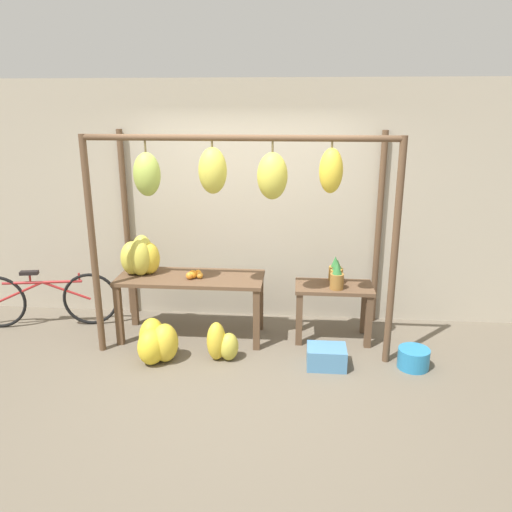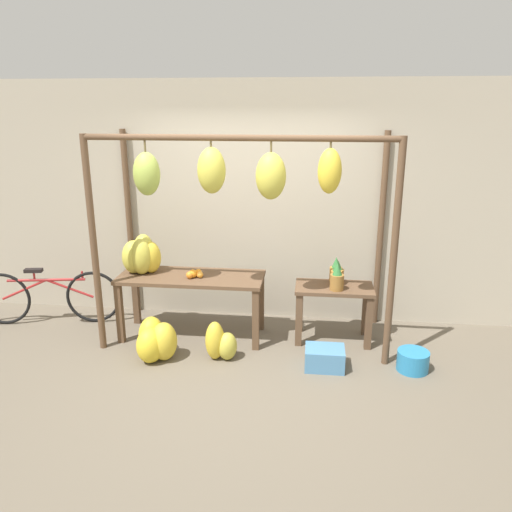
{
  "view_description": "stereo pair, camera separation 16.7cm",
  "coord_description": "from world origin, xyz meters",
  "px_view_note": "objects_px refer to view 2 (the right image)",
  "views": [
    {
      "loc": [
        0.55,
        -4.18,
        2.51
      ],
      "look_at": [
        0.12,
        0.9,
        0.97
      ],
      "focal_mm": 35.0,
      "sensor_mm": 36.0,
      "label": 1
    },
    {
      "loc": [
        0.72,
        -4.16,
        2.51
      ],
      "look_at": [
        0.12,
        0.9,
        0.97
      ],
      "focal_mm": 35.0,
      "sensor_mm": 36.0,
      "label": 2
    }
  ],
  "objects_px": {
    "banana_pile_ground_left": "(155,341)",
    "fruit_crate_white": "(325,358)",
    "parked_bicycle": "(48,297)",
    "banana_pile_on_table": "(142,256)",
    "pineapple_cluster": "(337,275)",
    "orange_pile": "(195,274)",
    "banana_pile_ground_right": "(220,343)",
    "blue_bucket": "(413,361)"
  },
  "relations": [
    {
      "from": "banana_pile_on_table",
      "to": "pineapple_cluster",
      "type": "distance_m",
      "value": 2.15
    },
    {
      "from": "orange_pile",
      "to": "fruit_crate_white",
      "type": "height_order",
      "value": "orange_pile"
    },
    {
      "from": "fruit_crate_white",
      "to": "parked_bicycle",
      "type": "bearing_deg",
      "value": 167.9
    },
    {
      "from": "pineapple_cluster",
      "to": "fruit_crate_white",
      "type": "xyz_separation_m",
      "value": [
        -0.12,
        -0.69,
        -0.64
      ]
    },
    {
      "from": "fruit_crate_white",
      "to": "parked_bicycle",
      "type": "xyz_separation_m",
      "value": [
        -3.25,
        0.7,
        0.23
      ]
    },
    {
      "from": "banana_pile_ground_left",
      "to": "banana_pile_ground_right",
      "type": "height_order",
      "value": "banana_pile_ground_left"
    },
    {
      "from": "banana_pile_on_table",
      "to": "parked_bicycle",
      "type": "xyz_separation_m",
      "value": [
        -1.22,
        0.09,
        -0.58
      ]
    },
    {
      "from": "parked_bicycle",
      "to": "banana_pile_on_table",
      "type": "bearing_deg",
      "value": -4.07
    },
    {
      "from": "blue_bucket",
      "to": "parked_bicycle",
      "type": "distance_m",
      "value": 4.17
    },
    {
      "from": "fruit_crate_white",
      "to": "parked_bicycle",
      "type": "relative_size",
      "value": 0.23
    },
    {
      "from": "pineapple_cluster",
      "to": "blue_bucket",
      "type": "height_order",
      "value": "pineapple_cluster"
    },
    {
      "from": "banana_pile_on_table",
      "to": "banana_pile_ground_left",
      "type": "height_order",
      "value": "banana_pile_on_table"
    },
    {
      "from": "orange_pile",
      "to": "parked_bicycle",
      "type": "height_order",
      "value": "orange_pile"
    },
    {
      "from": "orange_pile",
      "to": "pineapple_cluster",
      "type": "relative_size",
      "value": 0.42
    },
    {
      "from": "orange_pile",
      "to": "banana_pile_ground_right",
      "type": "height_order",
      "value": "orange_pile"
    },
    {
      "from": "banana_pile_on_table",
      "to": "banana_pile_ground_left",
      "type": "bearing_deg",
      "value": -63.45
    },
    {
      "from": "orange_pile",
      "to": "banana_pile_ground_left",
      "type": "distance_m",
      "value": 0.82
    },
    {
      "from": "parked_bicycle",
      "to": "banana_pile_ground_left",
      "type": "bearing_deg",
      "value": -24.86
    },
    {
      "from": "banana_pile_ground_left",
      "to": "parked_bicycle",
      "type": "distance_m",
      "value": 1.69
    },
    {
      "from": "banana_pile_on_table",
      "to": "banana_pile_ground_right",
      "type": "distance_m",
      "value": 1.33
    },
    {
      "from": "orange_pile",
      "to": "parked_bicycle",
      "type": "relative_size",
      "value": 0.11
    },
    {
      "from": "pineapple_cluster",
      "to": "banana_pile_ground_right",
      "type": "relative_size",
      "value": 1.05
    },
    {
      "from": "fruit_crate_white",
      "to": "banana_pile_ground_left",
      "type": "bearing_deg",
      "value": -179.64
    },
    {
      "from": "fruit_crate_white",
      "to": "parked_bicycle",
      "type": "distance_m",
      "value": 3.33
    },
    {
      "from": "parked_bicycle",
      "to": "pineapple_cluster",
      "type": "bearing_deg",
      "value": -0.13
    },
    {
      "from": "banana_pile_ground_left",
      "to": "fruit_crate_white",
      "type": "distance_m",
      "value": 1.72
    },
    {
      "from": "pineapple_cluster",
      "to": "fruit_crate_white",
      "type": "height_order",
      "value": "pineapple_cluster"
    },
    {
      "from": "banana_pile_ground_left",
      "to": "banana_pile_ground_right",
      "type": "xyz_separation_m",
      "value": [
        0.66,
        0.07,
        -0.02
      ]
    },
    {
      "from": "banana_pile_ground_right",
      "to": "parked_bicycle",
      "type": "height_order",
      "value": "parked_bicycle"
    },
    {
      "from": "orange_pile",
      "to": "blue_bucket",
      "type": "xyz_separation_m",
      "value": [
        2.28,
        -0.46,
        -0.66
      ]
    },
    {
      "from": "pineapple_cluster",
      "to": "parked_bicycle",
      "type": "height_order",
      "value": "pineapple_cluster"
    },
    {
      "from": "blue_bucket",
      "to": "parked_bicycle",
      "type": "relative_size",
      "value": 0.19
    },
    {
      "from": "banana_pile_ground_left",
      "to": "banana_pile_ground_right",
      "type": "distance_m",
      "value": 0.66
    },
    {
      "from": "fruit_crate_white",
      "to": "parked_bicycle",
      "type": "height_order",
      "value": "parked_bicycle"
    },
    {
      "from": "banana_pile_ground_left",
      "to": "blue_bucket",
      "type": "bearing_deg",
      "value": 1.37
    },
    {
      "from": "blue_bucket",
      "to": "banana_pile_ground_left",
      "type": "bearing_deg",
      "value": -178.63
    },
    {
      "from": "orange_pile",
      "to": "fruit_crate_white",
      "type": "xyz_separation_m",
      "value": [
        1.42,
        -0.51,
        -0.65
      ]
    },
    {
      "from": "orange_pile",
      "to": "pineapple_cluster",
      "type": "bearing_deg",
      "value": 6.55
    },
    {
      "from": "pineapple_cluster",
      "to": "banana_pile_ground_left",
      "type": "xyz_separation_m",
      "value": [
        -1.84,
        -0.7,
        -0.55
      ]
    },
    {
      "from": "parked_bicycle",
      "to": "fruit_crate_white",
      "type": "bearing_deg",
      "value": -12.1
    },
    {
      "from": "banana_pile_on_table",
      "to": "parked_bicycle",
      "type": "height_order",
      "value": "banana_pile_on_table"
    },
    {
      "from": "banana_pile_on_table",
      "to": "parked_bicycle",
      "type": "distance_m",
      "value": 1.35
    }
  ]
}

